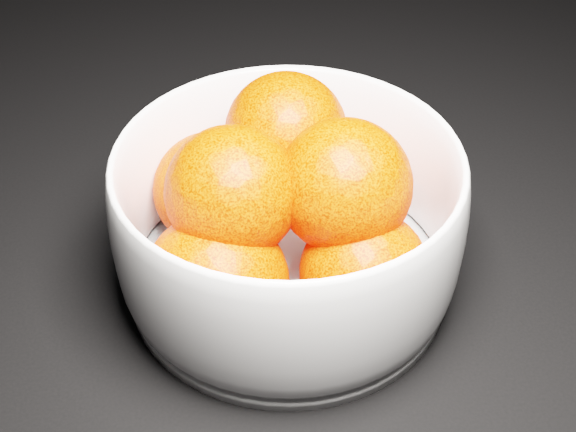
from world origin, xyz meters
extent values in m
cylinder|color=white|center=(0.25, -0.05, 0.01)|extent=(0.21, 0.21, 0.01)
sphere|color=#FF3206|center=(0.29, -0.02, 0.05)|extent=(0.07, 0.07, 0.07)
sphere|color=#FF3206|center=(0.21, -0.01, 0.05)|extent=(0.08, 0.08, 0.08)
sphere|color=#FF3206|center=(0.20, -0.10, 0.05)|extent=(0.09, 0.09, 0.09)
sphere|color=#FF3206|center=(0.29, -0.10, 0.05)|extent=(0.08, 0.08, 0.08)
sphere|color=#FF3206|center=(0.25, -0.02, 0.10)|extent=(0.08, 0.08, 0.08)
sphere|color=#FF3206|center=(0.22, -0.07, 0.10)|extent=(0.08, 0.08, 0.08)
sphere|color=#FF3206|center=(0.28, -0.08, 0.10)|extent=(0.08, 0.08, 0.08)
camera|label=1|loc=(0.20, -0.43, 0.38)|focal=50.00mm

